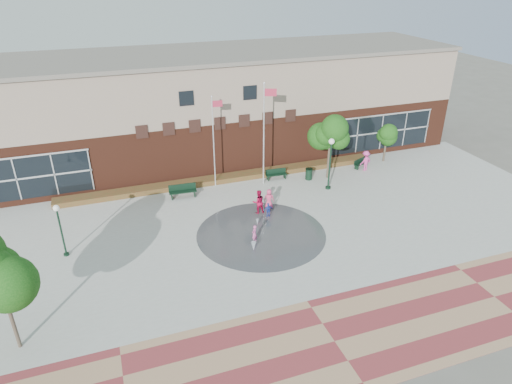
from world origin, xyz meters
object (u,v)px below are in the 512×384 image
object	(u,v)px
child_splash	(254,234)
flagpole_left	(214,137)
flagpole_right	(264,130)
bench_left	(183,194)
trash_can	(309,174)

from	to	relation	value
child_splash	flagpole_left	bearing A→B (deg)	-127.83
flagpole_right	bench_left	world-z (taller)	flagpole_right
flagpole_right	trash_can	world-z (taller)	flagpole_right
flagpole_left	bench_left	distance (m)	4.82
flagpole_left	child_splash	size ratio (longest dim) A/B	6.03
flagpole_left	child_splash	distance (m)	9.38
bench_left	trash_can	size ratio (longest dim) A/B	2.18
flagpole_left	flagpole_right	xyz separation A→B (m)	(3.71, -0.95, 0.51)
flagpole_left	trash_can	xyz separation A→B (m)	(7.41, -1.42, -3.54)
flagpole_right	trash_can	size ratio (longest dim) A/B	8.49
trash_can	child_splash	xyz separation A→B (m)	(-7.24, -7.31, 0.11)
trash_can	flagpole_left	bearing A→B (deg)	169.14
bench_left	child_splash	world-z (taller)	child_splash
flagpole_left	flagpole_right	distance (m)	3.86
bench_left	trash_can	distance (m)	10.28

